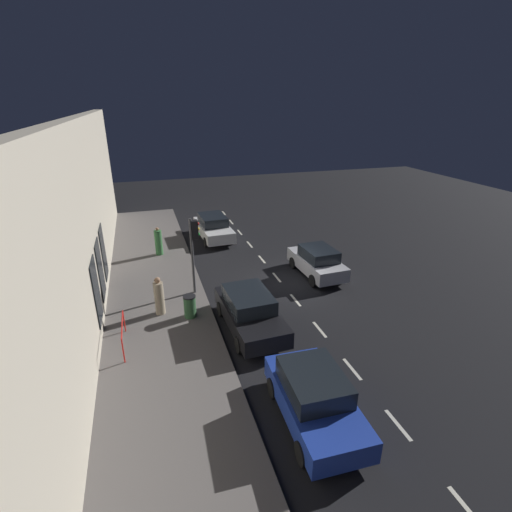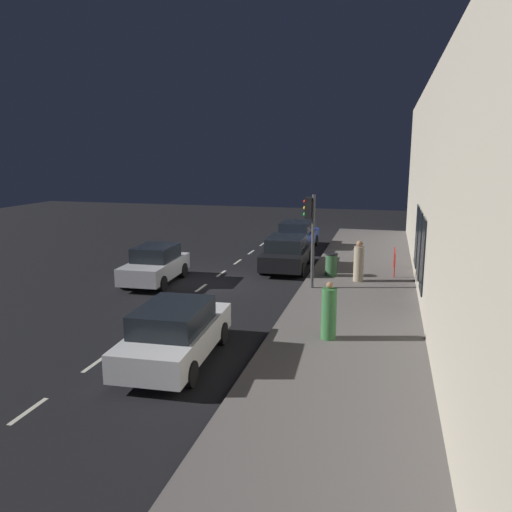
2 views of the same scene
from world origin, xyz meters
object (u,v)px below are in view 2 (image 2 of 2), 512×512
Objects in this scene: parked_car_1 at (155,265)px; parked_car_3 at (297,235)px; parked_car_0 at (175,333)px; parked_car_2 at (287,253)px; pedestrian_0 at (329,313)px; trash_bin at (331,265)px; pedestrian_1 at (359,263)px; traffic_light at (310,223)px.

parked_car_1 is 10.16m from parked_car_3.
parked_car_0 is 1.01× the size of parked_car_2.
pedestrian_0 reaches higher than parked_car_3.
parked_car_2 is 5.26m from parked_car_3.
parked_car_0 is 4.62× the size of trash_bin.
parked_car_1 is 2.30× the size of pedestrian_1.
parked_car_3 is 14.69m from pedestrian_0.
traffic_light reaches higher than trash_bin.
traffic_light is 0.81× the size of parked_car_2.
pedestrian_0 is at bearing -75.48° from traffic_light.
pedestrian_0 is 7.03m from pedestrian_1.
parked_car_0 is 8.53m from parked_car_1.
traffic_light is 0.80× the size of parked_car_0.
pedestrian_0 reaches higher than trash_bin.
pedestrian_0 is (3.05, -9.03, 0.13)m from parked_car_2.
parked_car_1 is 8.55m from pedestrian_1.
parked_car_3 is (4.44, 9.14, 0.00)m from parked_car_1.
traffic_light is at bearing -179.63° from parked_car_1.
parked_car_2 is 2.68× the size of pedestrian_0.
parked_car_0 is 2.70× the size of pedestrian_0.
parked_car_0 is at bearing -106.73° from traffic_light.
parked_car_3 is at bearing -151.15° from pedestrian_1.
pedestrian_0 is at bearing -2.85° from pedestrian_1.
parked_car_3 is at bearing 103.25° from traffic_light.
pedestrian_0 is at bearing -73.67° from parked_car_2.
pedestrian_0 reaches higher than parked_car_1.
trash_bin is at bearing 101.11° from pedestrian_0.
trash_bin is at bearing -33.43° from parked_car_2.
parked_car_0 is 4.41m from pedestrian_0.
traffic_light is 9.24m from parked_car_3.
pedestrian_1 is (4.18, 9.32, 0.15)m from parked_car_0.
parked_car_0 is (-2.34, -7.79, -1.96)m from traffic_light.
parked_car_0 is 10.41m from trash_bin.
parked_car_0 and parked_car_2 have the same top height.
trash_bin is at bearing -163.12° from parked_car_1.
pedestrian_1 is 1.40m from trash_bin.
trash_bin is at bearing -117.87° from pedestrian_1.
trash_bin is (2.97, 9.98, -0.14)m from parked_car_0.
traffic_light is 5.95m from pedestrian_0.
parked_car_3 is (-2.07, 8.79, -1.96)m from traffic_light.
parked_car_2 is at bearing 148.89° from trash_bin.
pedestrian_1 reaches higher than parked_car_3.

